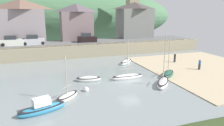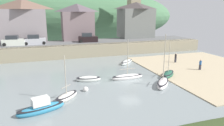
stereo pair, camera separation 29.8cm
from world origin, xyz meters
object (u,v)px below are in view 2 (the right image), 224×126
object	(u,v)px
waterfront_building_right	(136,20)
church_with_spire	(134,5)
person_on_slipway	(176,57)
sailboat_white_hull	(127,77)
sailboat_far_left	(88,79)
mooring_buoy	(86,89)
sailboat_nearest_shore	(67,96)
waterfront_building_centre	(78,22)
sailboat_tall_mast	(163,83)
person_near_water	(200,64)
sailboat_blue_trim	(41,108)
waterfront_building_left	(24,20)
rowboat_small_beached	(127,62)
parked_car_near_slipway	(14,41)
parked_car_by_wall	(35,40)
parked_car_end_of_row	(88,38)
dinghy_open_wooden	(168,74)

from	to	relation	value
waterfront_building_right	church_with_spire	world-z (taller)	church_with_spire
church_with_spire	person_on_slipway	xyz separation A→B (m)	(-1.83, -22.28, -9.43)
sailboat_white_hull	sailboat_far_left	size ratio (longest dim) A/B	1.64
waterfront_building_right	church_with_spire	bearing A→B (deg)	73.71
sailboat_far_left	mooring_buoy	distance (m)	3.57
sailboat_nearest_shore	mooring_buoy	world-z (taller)	sailboat_nearest_shore
waterfront_building_centre	sailboat_far_left	world-z (taller)	waterfront_building_centre
waterfront_building_centre	sailboat_far_left	size ratio (longest dim) A/B	2.41
sailboat_tall_mast	person_near_water	world-z (taller)	sailboat_tall_mast
sailboat_blue_trim	waterfront_building_right	bearing A→B (deg)	35.59
waterfront_building_left	rowboat_small_beached	bearing A→B (deg)	-42.60
person_on_slipway	sailboat_tall_mast	bearing A→B (deg)	-132.02
waterfront_building_centre	waterfront_building_right	world-z (taller)	waterfront_building_right
parked_car_near_slipway	person_near_water	xyz separation A→B (m)	(27.94, -19.02, -2.22)
parked_car_by_wall	person_on_slipway	size ratio (longest dim) A/B	2.54
waterfront_building_right	parked_car_end_of_row	world-z (taller)	waterfront_building_right
rowboat_small_beached	dinghy_open_wooden	size ratio (longest dim) A/B	0.69
church_with_spire	sailboat_white_hull	distance (m)	32.41
person_on_slipway	church_with_spire	bearing A→B (deg)	85.30
waterfront_building_centre	sailboat_nearest_shore	world-z (taller)	waterfront_building_centre
sailboat_far_left	parked_car_near_slipway	size ratio (longest dim) A/B	0.80
sailboat_white_hull	church_with_spire	bearing A→B (deg)	64.92
waterfront_building_left	waterfront_building_centre	xyz separation A→B (m)	(11.38, 0.00, -0.44)
sailboat_nearest_shore	dinghy_open_wooden	world-z (taller)	dinghy_open_wooden
waterfront_building_centre	rowboat_small_beached	bearing A→B (deg)	-69.86
parked_car_by_wall	sailboat_tall_mast	bearing A→B (deg)	-56.20
rowboat_small_beached	parked_car_near_slipway	size ratio (longest dim) A/B	0.84
parked_car_near_slipway	parked_car_end_of_row	distance (m)	14.57
dinghy_open_wooden	parked_car_near_slipway	bearing A→B (deg)	96.14
waterfront_building_left	sailboat_nearest_shore	distance (m)	29.14
dinghy_open_wooden	parked_car_end_of_row	distance (m)	21.52
rowboat_small_beached	dinghy_open_wooden	world-z (taller)	dinghy_open_wooden
sailboat_blue_trim	parked_car_near_slipway	world-z (taller)	parked_car_near_slipway
waterfront_building_right	dinghy_open_wooden	distance (m)	26.28
mooring_buoy	dinghy_open_wooden	bearing A→B (deg)	7.95
sailboat_white_hull	sailboat_nearest_shore	bearing A→B (deg)	-154.16
waterfront_building_centre	sailboat_nearest_shore	bearing A→B (deg)	-101.85
sailboat_nearest_shore	dinghy_open_wooden	xyz separation A→B (m)	(14.14, 3.15, 0.05)
church_with_spire	sailboat_white_hull	size ratio (longest dim) A/B	2.81
sailboat_nearest_shore	parked_car_by_wall	xyz separation A→B (m)	(-3.55, 23.30, 2.94)
parked_car_by_wall	person_near_water	distance (m)	30.78
waterfront_building_right	parked_car_end_of_row	distance (m)	14.52
waterfront_building_centre	waterfront_building_right	xyz separation A→B (m)	(14.68, 0.00, 0.25)
rowboat_small_beached	waterfront_building_right	bearing A→B (deg)	16.71
mooring_buoy	sailboat_white_hull	bearing A→B (deg)	22.27
rowboat_small_beached	sailboat_tall_mast	distance (m)	11.69
waterfront_building_left	sailboat_tall_mast	size ratio (longest dim) A/B	1.44
dinghy_open_wooden	parked_car_near_slipway	size ratio (longest dim) A/B	1.20
rowboat_small_beached	parked_car_by_wall	world-z (taller)	parked_car_by_wall
parked_car_end_of_row	sailboat_blue_trim	bearing A→B (deg)	-105.12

